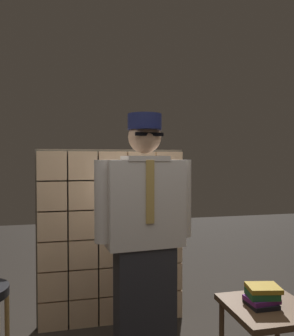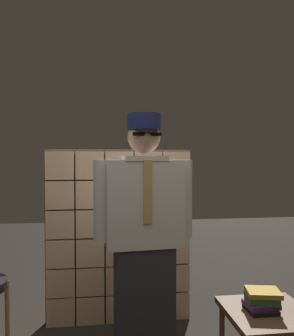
# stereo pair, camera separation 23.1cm
# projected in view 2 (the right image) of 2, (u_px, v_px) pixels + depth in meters

# --- Properties ---
(glass_block_wall) EXTENTS (1.32, 0.10, 1.58)m
(glass_block_wall) POSITION_uv_depth(u_px,v_px,m) (119.00, 237.00, 3.00)
(glass_block_wall) COLOR #E0B78C
(glass_block_wall) RESTS_ON ground
(standing_person) EXTENTS (0.71, 0.32, 1.78)m
(standing_person) POSITION_uv_depth(u_px,v_px,m) (144.00, 236.00, 2.34)
(standing_person) COLOR #28282D
(standing_person) RESTS_ON ground
(side_table) EXTENTS (0.52, 0.52, 0.52)m
(side_table) POSITION_uv_depth(u_px,v_px,m) (268.00, 322.00, 2.08)
(side_table) COLOR #513823
(side_table) RESTS_ON ground
(book_stack) EXTENTS (0.23, 0.20, 0.13)m
(book_stack) POSITION_uv_depth(u_px,v_px,m) (262.00, 300.00, 2.08)
(book_stack) COLOR black
(book_stack) RESTS_ON side_table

